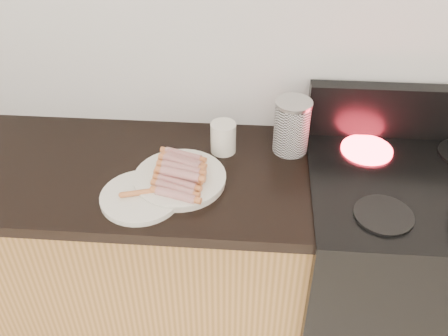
# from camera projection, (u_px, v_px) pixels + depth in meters

# --- Properties ---
(wall_back) EXTENTS (4.00, 0.04, 2.60)m
(wall_back) POSITION_uv_depth(u_px,v_px,m) (198.00, 24.00, 1.69)
(wall_back) COLOR silver
(wall_back) RESTS_ON ground
(cabinet_base) EXTENTS (2.20, 0.59, 0.86)m
(cabinet_base) POSITION_uv_depth(u_px,v_px,m) (25.00, 255.00, 2.02)
(cabinet_base) COLOR #9B6B3A
(cabinet_base) RESTS_ON floor
(stove) EXTENTS (0.76, 0.65, 0.91)m
(stove) POSITION_uv_depth(u_px,v_px,m) (397.00, 275.00, 1.91)
(stove) COLOR black
(stove) RESTS_ON floor
(stove_panel) EXTENTS (0.76, 0.06, 0.20)m
(stove_panel) POSITION_uv_depth(u_px,v_px,m) (414.00, 112.00, 1.79)
(stove_panel) COLOR black
(stove_panel) RESTS_ON stove
(burner_near_left) EXTENTS (0.18, 0.18, 0.01)m
(burner_near_left) POSITION_uv_depth(u_px,v_px,m) (384.00, 215.00, 1.50)
(burner_near_left) COLOR black
(burner_near_left) RESTS_ON stove
(burner_far_left) EXTENTS (0.18, 0.18, 0.01)m
(burner_far_left) POSITION_uv_depth(u_px,v_px,m) (367.00, 150.00, 1.77)
(burner_far_left) COLOR #FF1E2D
(burner_far_left) RESTS_ON stove
(main_plate) EXTENTS (0.36, 0.36, 0.02)m
(main_plate) POSITION_uv_depth(u_px,v_px,m) (180.00, 180.00, 1.65)
(main_plate) COLOR white
(main_plate) RESTS_ON counter_slab
(side_plate) EXTENTS (0.34, 0.34, 0.02)m
(side_plate) POSITION_uv_depth(u_px,v_px,m) (141.00, 197.00, 1.58)
(side_plate) COLOR white
(side_plate) RESTS_ON counter_slab
(hotdog_pile) EXTENTS (0.13, 0.28, 0.05)m
(hotdog_pile) POSITION_uv_depth(u_px,v_px,m) (180.00, 172.00, 1.63)
(hotdog_pile) COLOR maroon
(hotdog_pile) RESTS_ON main_plate
(plain_sausages) EXTENTS (0.12, 0.05, 0.02)m
(plain_sausages) POSITION_uv_depth(u_px,v_px,m) (140.00, 192.00, 1.57)
(plain_sausages) COLOR #D8763C
(plain_sausages) RESTS_ON side_plate
(canister) EXTENTS (0.13, 0.13, 0.20)m
(canister) POSITION_uv_depth(u_px,v_px,m) (292.00, 126.00, 1.74)
(canister) COLOR silver
(canister) RESTS_ON counter_slab
(mug) EXTENTS (0.11, 0.11, 0.11)m
(mug) POSITION_uv_depth(u_px,v_px,m) (223.00, 138.00, 1.76)
(mug) COLOR silver
(mug) RESTS_ON counter_slab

